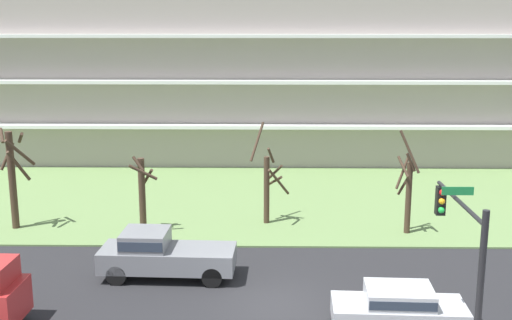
% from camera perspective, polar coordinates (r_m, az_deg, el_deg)
% --- Properties ---
extents(ground, '(160.00, 160.00, 0.00)m').
position_cam_1_polar(ground, '(23.95, 1.78, -12.81)').
color(ground, '#232326').
extents(grass_lawn_strip, '(80.00, 16.00, 0.08)m').
position_cam_1_polar(grass_lawn_strip, '(37.09, 1.47, -3.52)').
color(grass_lawn_strip, '#66844C').
rests_on(grass_lawn_strip, ground).
extents(apartment_building, '(48.23, 13.15, 12.25)m').
position_cam_1_polar(apartment_building, '(49.94, 1.36, 7.68)').
color(apartment_building, '#9E938C').
rests_on(apartment_building, ground).
extents(tree_far_left, '(1.74, 1.94, 5.13)m').
position_cam_1_polar(tree_far_left, '(33.37, -20.91, -1.22)').
color(tree_far_left, '#423023').
rests_on(tree_far_left, ground).
extents(tree_left, '(1.33, 1.49, 3.85)m').
position_cam_1_polar(tree_left, '(31.53, -10.13, -2.80)').
color(tree_left, '#423023').
rests_on(tree_left, ground).
extents(tree_center, '(2.05, 2.04, 5.17)m').
position_cam_1_polar(tree_center, '(32.18, 1.06, -2.09)').
color(tree_center, '#423023').
rests_on(tree_center, ground).
extents(tree_right, '(1.04, 1.35, 5.21)m').
position_cam_1_polar(tree_right, '(31.45, 13.42, -2.56)').
color(tree_right, '#423023').
rests_on(tree_right, ground).
extents(pickup_gray_near_left, '(5.48, 2.22, 1.95)m').
position_cam_1_polar(pickup_gray_near_left, '(26.20, -8.41, -8.26)').
color(pickup_gray_near_left, slate).
rests_on(pickup_gray_near_left, ground).
extents(sedan_silver_near_right, '(4.48, 1.99, 1.57)m').
position_cam_1_polar(sedan_silver_near_right, '(22.21, 12.64, -12.74)').
color(sedan_silver_near_right, '#B7BABF').
rests_on(sedan_silver_near_right, ground).
extents(traffic_signal_mast, '(0.90, 4.39, 5.63)m').
position_cam_1_polar(traffic_signal_mast, '(18.58, 18.01, -8.24)').
color(traffic_signal_mast, black).
rests_on(traffic_signal_mast, ground).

